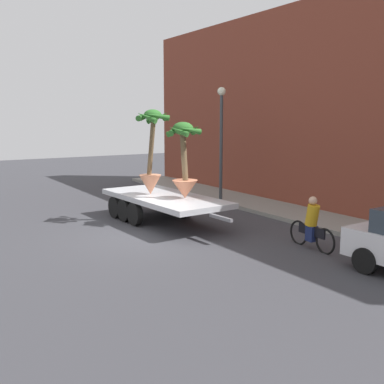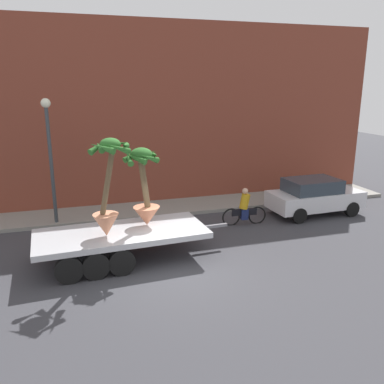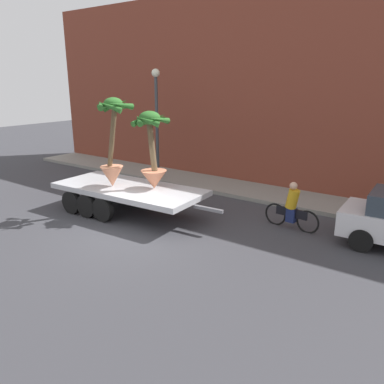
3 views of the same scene
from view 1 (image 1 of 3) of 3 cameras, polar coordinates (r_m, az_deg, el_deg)
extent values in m
plane|color=#38383D|center=(14.67, -5.28, -5.44)|extent=(60.00, 60.00, 0.00)
cube|color=gray|center=(18.17, 12.11, -2.50)|extent=(24.00, 2.20, 0.15)
cube|color=brown|center=(19.05, 16.24, 10.07)|extent=(24.00, 1.20, 8.21)
cube|color=#B7BABF|center=(16.28, -3.47, -0.74)|extent=(5.48, 2.58, 0.18)
cylinder|color=black|center=(18.36, -3.49, -1.16)|extent=(0.81, 0.26, 0.80)
cylinder|color=black|center=(17.34, -9.46, -1.88)|extent=(0.81, 0.26, 0.80)
cylinder|color=black|center=(17.74, -2.20, -1.52)|extent=(0.81, 0.26, 0.80)
cylinder|color=black|center=(16.68, -8.32, -2.29)|extent=(0.81, 0.26, 0.80)
cylinder|color=black|center=(17.13, -0.82, -1.90)|extent=(0.81, 0.26, 0.80)
cylinder|color=black|center=(16.03, -7.09, -2.74)|extent=(0.81, 0.26, 0.80)
cube|color=slate|center=(13.77, 3.59, -3.22)|extent=(1.00, 0.16, 0.10)
cone|color=tan|center=(16.50, -5.18, 0.92)|extent=(0.79, 0.79, 0.70)
cylinder|color=brown|center=(16.25, -5.05, 5.77)|extent=(0.58, 0.17, 2.10)
ellipsoid|color=#2D6B28|center=(16.11, -4.90, 9.50)|extent=(0.61, 0.61, 0.38)
cone|color=#2D6B28|center=(15.69, -4.42, 9.39)|extent=(0.36, 0.92, 0.34)
cone|color=#2D6B28|center=(16.03, -3.63, 9.37)|extent=(0.70, 0.64, 0.34)
cone|color=#2D6B28|center=(16.50, -4.26, 9.24)|extent=(0.81, 0.69, 0.50)
cone|color=#2D6B28|center=(16.37, -5.54, 9.33)|extent=(0.29, 0.68, 0.33)
cone|color=#2D6B28|center=(16.20, -6.32, 9.33)|extent=(0.77, 0.69, 0.36)
cone|color=#2D6B28|center=(15.78, -5.65, 9.23)|extent=(0.79, 0.58, 0.46)
cone|color=#C17251|center=(15.62, -0.89, 0.35)|extent=(0.87, 0.87, 0.63)
cylinder|color=brown|center=(15.53, -1.01, 4.68)|extent=(0.39, 0.20, 1.75)
ellipsoid|color=#2D6B28|center=(15.54, -1.13, 7.88)|extent=(0.70, 0.70, 0.44)
cone|color=#2D6B28|center=(15.18, -0.32, 7.72)|extent=(0.21, 0.86, 0.34)
cone|color=#2D6B28|center=(15.59, 0.33, 7.71)|extent=(0.83, 0.53, 0.38)
cone|color=#2D6B28|center=(15.87, -0.23, 7.67)|extent=(0.85, 0.49, 0.46)
cone|color=#2D6B28|center=(15.88, -1.88, 7.65)|extent=(0.20, 0.81, 0.47)
cone|color=#2D6B28|center=(15.59, -2.46, 7.67)|extent=(0.71, 0.62, 0.40)
cone|color=#2D6B28|center=(15.21, -1.70, 7.60)|extent=(0.73, 0.59, 0.43)
torus|color=black|center=(13.20, 16.18, -5.91)|extent=(0.74, 0.12, 0.74)
torus|color=black|center=(13.99, 13.07, -4.93)|extent=(0.74, 0.12, 0.74)
cube|color=black|center=(13.55, 14.61, -4.67)|extent=(1.04, 0.15, 0.28)
cylinder|color=gold|center=(13.45, 14.69, -2.81)|extent=(0.47, 0.38, 0.65)
sphere|color=tan|center=(13.37, 14.76, -1.05)|extent=(0.24, 0.24, 0.24)
cube|color=navy|center=(13.56, 14.60, -5.00)|extent=(0.30, 0.26, 0.44)
cylinder|color=black|center=(11.86, 20.69, -7.95)|extent=(0.65, 0.22, 0.64)
cylinder|color=#383D42|center=(20.00, 3.63, 5.47)|extent=(0.14, 0.14, 4.50)
sphere|color=#EAEACC|center=(19.99, 3.70, 12.35)|extent=(0.36, 0.36, 0.36)
camera|label=2|loc=(16.11, -49.35, 12.48)|focal=37.61mm
camera|label=3|loc=(5.07, -49.72, 15.35)|focal=35.99mm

